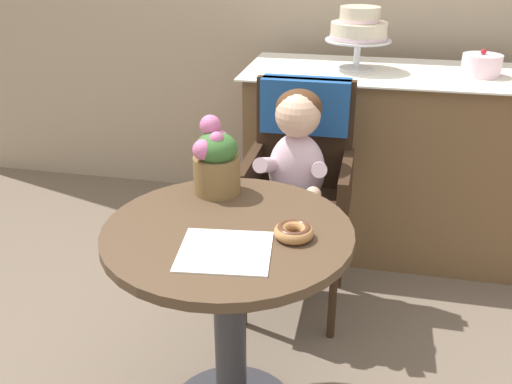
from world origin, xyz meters
TOP-DOWN VIEW (x-y plane):
  - cafe_table at (0.00, 0.00)m, footprint 0.72×0.72m
  - wicker_chair at (0.10, 0.76)m, footprint 0.42×0.45m
  - seated_child at (0.10, 0.61)m, footprint 0.27×0.32m
  - paper_napkin at (0.03, -0.13)m, footprint 0.27×0.25m
  - donut_front at (0.19, -0.02)m, footprint 0.11×0.11m
  - flower_vase at (-0.10, 0.23)m, footprint 0.15×0.15m
  - display_counter at (0.55, 1.30)m, footprint 1.56×0.62m
  - tiered_cake_stand at (0.28, 1.30)m, footprint 0.30×0.30m
  - round_layer_cake at (0.82, 1.29)m, footprint 0.17×0.17m

SIDE VIEW (x-z plane):
  - display_counter at x=0.55m, z-range 0.00..0.90m
  - cafe_table at x=0.00m, z-range 0.15..0.87m
  - wicker_chair at x=0.10m, z-range 0.16..1.12m
  - seated_child at x=0.10m, z-range 0.31..1.04m
  - paper_napkin at x=0.03m, z-range 0.72..0.72m
  - donut_front at x=0.19m, z-range 0.72..0.76m
  - flower_vase at x=-0.10m, z-range 0.71..0.96m
  - round_layer_cake at x=0.82m, z-range 0.89..1.01m
  - tiered_cake_stand at x=0.28m, z-range 0.94..1.22m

